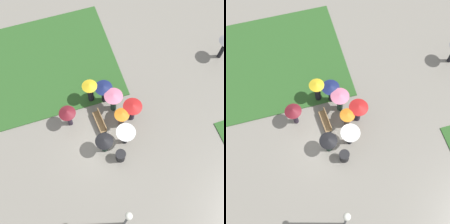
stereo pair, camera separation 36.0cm
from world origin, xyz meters
The scene contains 13 objects.
ground_plane centered at (0.00, 0.00, 0.00)m, with size 90.00×90.00×0.00m, color gray.
lawn_patch_near centered at (-6.81, -1.88, 0.03)m, with size 8.34×9.41×0.06m.
park_bench centered at (-1.20, 0.33, 0.46)m, with size 1.54×0.55×0.90m.
lamp_post centered at (4.90, -0.19, 3.10)m, with size 0.32×0.32×4.90m.
trash_bin centered at (1.33, 0.80, 0.45)m, with size 0.62×0.62×0.89m.
crowd_person_yellow centered at (-3.11, 0.26, 1.20)m, with size 0.96×0.96×1.91m.
crowd_person_navy centered at (-2.76, 1.05, 1.37)m, with size 1.12×1.12×1.86m.
crowd_person_red centered at (-1.02, 2.33, 1.28)m, with size 1.17×1.17×1.84m.
crowd_person_black centered at (0.50, 0.07, 1.29)m, with size 1.05×1.05×1.78m.
crowd_person_orange centered at (-0.72, 1.55, 1.25)m, with size 0.91×0.91×1.85m.
crowd_person_white centered at (0.40, 1.40, 1.44)m, with size 1.14×1.14×1.86m.
crowd_person_maroon centered at (-1.84, -1.50, 1.38)m, with size 1.03×1.03×1.82m.
crowd_person_pink centered at (-2.00, 1.45, 1.31)m, with size 1.15×1.15×1.90m.
Camera 1 is at (5.59, -1.12, 16.65)m, focal length 45.00 mm.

